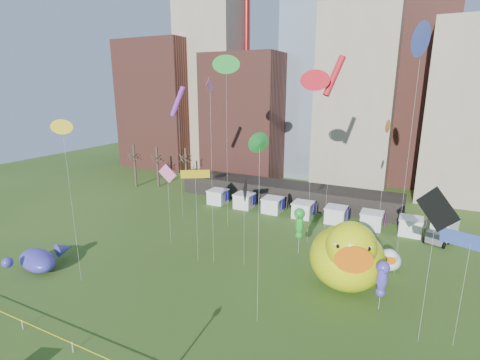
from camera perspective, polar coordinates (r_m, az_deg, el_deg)
The scene contains 24 objects.
skyline at distance 77.32m, azimuth 17.11°, elevation 15.44°, with size 101.00×23.00×68.00m.
pavilion at distance 62.99m, azimuth 7.15°, elevation -2.03°, with size 38.00×6.00×3.20m, color black.
vendor_tents at distance 56.26m, azimuth 9.91°, elevation -4.73°, with size 33.24×2.80×2.40m.
bare_trees at distance 73.73m, azimuth -12.73°, elevation 2.12°, with size 8.44×6.44×8.50m.
big_duck at distance 37.56m, azimuth 16.62°, elevation -11.26°, with size 9.32×10.91×7.74m.
small_duck at distance 43.35m, azimuth 22.43°, elevation -11.50°, with size 3.05×3.81×2.79m.
seahorse_green at distance 43.29m, azimuth 9.37°, elevation -6.40°, with size 1.37×1.68×5.77m.
seahorse_purple at distance 35.13m, azimuth 21.54°, elevation -13.93°, with size 1.18×1.50×4.83m.
whale_inflatable at distance 46.13m, azimuth -29.13°, elevation -10.88°, with size 6.18×7.29×2.50m.
box_truck at distance 54.60m, azimuth 29.43°, elevation -6.86°, with size 4.07×6.42×2.57m.
kite_0 at distance 43.54m, azimuth 11.80°, elevation 15.14°, with size 2.38×0.44×21.38m.
kite_1 at distance 37.69m, azimuth -4.73°, elevation 13.07°, with size 0.16×1.76×20.42m.
kite_2 at distance 38.58m, azimuth 0.67°, elevation -1.60°, with size 1.09×2.32×9.96m.
kite_3 at distance 27.25m, azimuth 3.13°, elevation 5.78°, with size 0.66×1.52×16.23m.
kite_4 at distance 39.25m, azimuth -7.08°, elevation 0.88°, with size 2.93×2.03×10.83m.
kite_5 at distance 38.31m, azimuth 26.87°, elevation 19.19°, with size 1.46×3.05×25.17m.
kite_6 at distance 42.47m, azimuth 22.42°, elevation 7.74°, with size 0.40×1.46×16.07m.
kite_7 at distance 52.56m, azimuth -9.80°, elevation 12.11°, with size 2.58×1.11×19.57m.
kite_8 at distance 44.29m, azimuth 14.66°, elevation 15.59°, with size 2.39×2.59×22.99m.
kite_9 at distance 44.67m, azimuth -11.39°, elevation 0.86°, with size 2.31×0.50×10.45m.
kite_10 at distance 29.37m, azimuth 28.70°, elevation -4.28°, with size 2.88×1.76×12.74m.
kite_11 at distance 48.42m, azimuth -2.20°, elevation 17.74°, with size 2.20×1.41×23.40m.
kite_12 at distance 37.45m, azimuth -26.28°, elevation 7.40°, with size 1.31×0.80×16.61m.
kite_13 at distance 31.09m, azimuth 32.68°, elevation -8.26°, with size 4.08×1.96×9.36m.
Camera 1 is at (15.66, -15.07, 19.61)m, focal length 27.00 mm.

